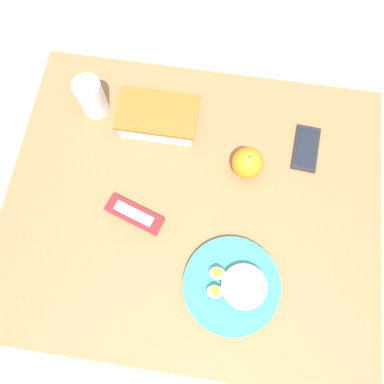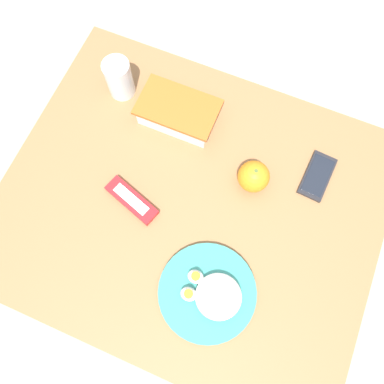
{
  "view_description": "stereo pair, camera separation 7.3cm",
  "coord_description": "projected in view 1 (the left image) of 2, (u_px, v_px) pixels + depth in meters",
  "views": [
    {
      "loc": [
        0.04,
        -0.27,
        1.67
      ],
      "look_at": [
        -0.0,
        0.02,
        0.73
      ],
      "focal_mm": 35.0,
      "sensor_mm": 36.0,
      "label": 1
    },
    {
      "loc": [
        0.11,
        -0.25,
        1.67
      ],
      "look_at": [
        -0.0,
        0.02,
        0.73
      ],
      "focal_mm": 35.0,
      "sensor_mm": 36.0,
      "label": 2
    }
  ],
  "objects": [
    {
      "name": "candy_bar",
      "position": [
        134.0,
        214.0,
        0.98
      ],
      "size": [
        0.16,
        0.09,
        0.02
      ],
      "color": "red",
      "rests_on": "table"
    },
    {
      "name": "cell_phone",
      "position": [
        306.0,
        148.0,
        1.05
      ],
      "size": [
        0.08,
        0.14,
        0.01
      ],
      "color": "#232328",
      "rests_on": "table"
    },
    {
      "name": "drinking_glass",
      "position": [
        91.0,
        97.0,
        1.03
      ],
      "size": [
        0.08,
        0.08,
        0.12
      ],
      "color": "silver",
      "rests_on": "table"
    },
    {
      "name": "ground_plane",
      "position": [
        192.0,
        246.0,
        1.67
      ],
      "size": [
        10.0,
        10.0,
        0.0
      ],
      "primitive_type": "plane",
      "color": "#B2A899"
    },
    {
      "name": "food_container",
      "position": [
        158.0,
        119.0,
        1.04
      ],
      "size": [
        0.22,
        0.13,
        0.07
      ],
      "color": "white",
      "rests_on": "table"
    },
    {
      "name": "rice_plate",
      "position": [
        235.0,
        285.0,
        0.92
      ],
      "size": [
        0.24,
        0.24,
        0.06
      ],
      "color": "teal",
      "rests_on": "table"
    },
    {
      "name": "orange_fruit",
      "position": [
        247.0,
        163.0,
        0.99
      ],
      "size": [
        0.08,
        0.08,
        0.08
      ],
      "color": "orange",
      "rests_on": "table"
    },
    {
      "name": "table",
      "position": [
        192.0,
        214.0,
        1.11
      ],
      "size": [
        1.01,
        0.84,
        0.7
      ],
      "color": "#996B42",
      "rests_on": "ground_plane"
    }
  ]
}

